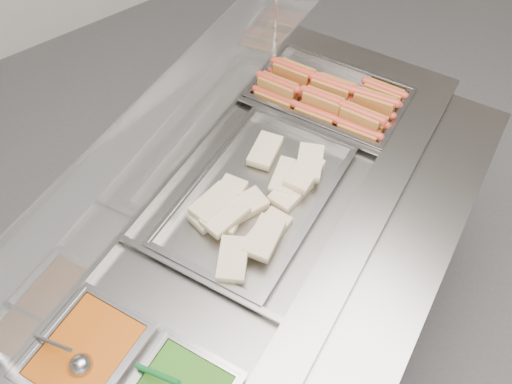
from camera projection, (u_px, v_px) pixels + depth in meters
steam_counter at (250, 275)px, 1.96m from camera, size 1.81×1.34×0.79m
tray_rail at (393, 282)px, 1.54m from camera, size 1.54×0.91×0.05m
sneeze_guard at (182, 102)px, 1.45m from camera, size 1.44×0.82×0.39m
pan_hotdogs at (329, 101)px, 1.97m from camera, size 0.47×0.57×0.09m
pan_wraps at (257, 199)px, 1.69m from camera, size 0.69×0.57×0.06m
pan_beans at (89, 356)px, 1.41m from camera, size 0.33×0.30×0.09m
hotdogs_in_buns at (329, 97)px, 1.92m from camera, size 0.42×0.49×0.10m
tortilla_wraps at (256, 201)px, 1.65m from camera, size 0.53×0.42×0.06m
ladle at (79, 364)px, 1.35m from camera, size 0.09×0.16×0.13m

